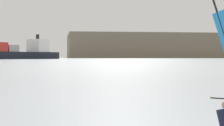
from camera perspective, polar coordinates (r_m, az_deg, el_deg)
distant_headland at (r=990.57m, az=15.49°, el=2.26°), size 746.03×261.41×53.43m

